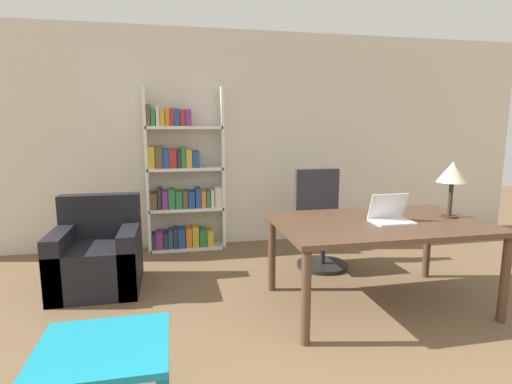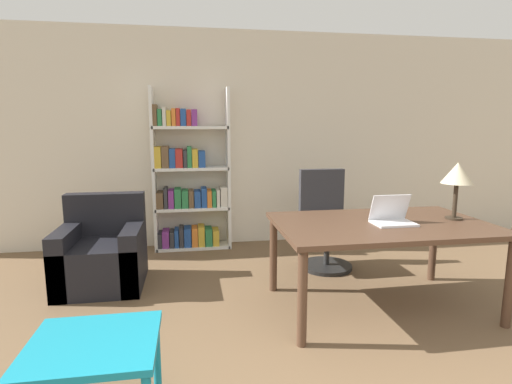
{
  "view_description": "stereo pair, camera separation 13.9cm",
  "coord_description": "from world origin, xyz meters",
  "px_view_note": "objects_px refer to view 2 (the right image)",
  "views": [
    {
      "loc": [
        -0.87,
        -0.58,
        1.53
      ],
      "look_at": [
        -0.2,
        2.59,
        0.99
      ],
      "focal_mm": 28.0,
      "sensor_mm": 36.0,
      "label": 1
    },
    {
      "loc": [
        -0.73,
        -0.61,
        1.53
      ],
      "look_at": [
        -0.2,
        2.59,
        0.99
      ],
      "focal_mm": 28.0,
      "sensor_mm": 36.0,
      "label": 2
    }
  ],
  "objects_px": {
    "bookshelf": "(188,183)",
    "laptop": "(392,217)",
    "office_chair": "(325,225)",
    "side_table_blue": "(94,355)",
    "table_lamp": "(457,175)",
    "desk": "(381,231)",
    "armchair": "(102,256)"
  },
  "relations": [
    {
      "from": "desk",
      "to": "bookshelf",
      "type": "height_order",
      "value": "bookshelf"
    },
    {
      "from": "desk",
      "to": "table_lamp",
      "type": "bearing_deg",
      "value": 1.25
    },
    {
      "from": "desk",
      "to": "table_lamp",
      "type": "relative_size",
      "value": 3.59
    },
    {
      "from": "office_chair",
      "to": "armchair",
      "type": "xyz_separation_m",
      "value": [
        -2.29,
        -0.17,
        -0.17
      ]
    },
    {
      "from": "table_lamp",
      "to": "side_table_blue",
      "type": "relative_size",
      "value": 0.78
    },
    {
      "from": "desk",
      "to": "office_chair",
      "type": "relative_size",
      "value": 1.65
    },
    {
      "from": "armchair",
      "to": "table_lamp",
      "type": "bearing_deg",
      "value": -15.85
    },
    {
      "from": "office_chair",
      "to": "armchair",
      "type": "distance_m",
      "value": 2.31
    },
    {
      "from": "desk",
      "to": "armchair",
      "type": "xyz_separation_m",
      "value": [
        -2.41,
        0.89,
        -0.37
      ]
    },
    {
      "from": "side_table_blue",
      "to": "armchair",
      "type": "distance_m",
      "value": 2.01
    },
    {
      "from": "table_lamp",
      "to": "laptop",
      "type": "bearing_deg",
      "value": -174.07
    },
    {
      "from": "office_chair",
      "to": "side_table_blue",
      "type": "relative_size",
      "value": 1.7
    },
    {
      "from": "desk",
      "to": "laptop",
      "type": "bearing_deg",
      "value": -38.08
    },
    {
      "from": "desk",
      "to": "armchair",
      "type": "bearing_deg",
      "value": 159.79
    },
    {
      "from": "office_chair",
      "to": "side_table_blue",
      "type": "height_order",
      "value": "office_chair"
    },
    {
      "from": "bookshelf",
      "to": "laptop",
      "type": "bearing_deg",
      "value": -50.47
    },
    {
      "from": "table_lamp",
      "to": "side_table_blue",
      "type": "xyz_separation_m",
      "value": [
        -2.71,
        -1.1,
        -0.7
      ]
    },
    {
      "from": "side_table_blue",
      "to": "office_chair",
      "type": "bearing_deg",
      "value": 48.09
    },
    {
      "from": "desk",
      "to": "bookshelf",
      "type": "xyz_separation_m",
      "value": [
        -1.59,
        1.95,
        0.17
      ]
    },
    {
      "from": "table_lamp",
      "to": "bookshelf",
      "type": "xyz_separation_m",
      "value": [
        -2.25,
        1.93,
        -0.29
      ]
    },
    {
      "from": "desk",
      "to": "office_chair",
      "type": "height_order",
      "value": "office_chair"
    },
    {
      "from": "laptop",
      "to": "office_chair",
      "type": "relative_size",
      "value": 0.31
    },
    {
      "from": "laptop",
      "to": "side_table_blue",
      "type": "height_order",
      "value": "laptop"
    },
    {
      "from": "side_table_blue",
      "to": "bookshelf",
      "type": "height_order",
      "value": "bookshelf"
    },
    {
      "from": "side_table_blue",
      "to": "armchair",
      "type": "relative_size",
      "value": 0.72
    },
    {
      "from": "laptop",
      "to": "office_chair",
      "type": "xyz_separation_m",
      "value": [
        -0.18,
        1.11,
        -0.33
      ]
    },
    {
      "from": "desk",
      "to": "office_chair",
      "type": "xyz_separation_m",
      "value": [
        -0.12,
        1.06,
        -0.2
      ]
    },
    {
      "from": "desk",
      "to": "table_lamp",
      "type": "distance_m",
      "value": 0.81
    },
    {
      "from": "desk",
      "to": "armchair",
      "type": "height_order",
      "value": "armchair"
    },
    {
      "from": "table_lamp",
      "to": "bookshelf",
      "type": "height_order",
      "value": "bookshelf"
    },
    {
      "from": "office_chair",
      "to": "armchair",
      "type": "relative_size",
      "value": 1.23
    },
    {
      "from": "laptop",
      "to": "side_table_blue",
      "type": "xyz_separation_m",
      "value": [
        -2.11,
        -1.04,
        -0.37
      ]
    }
  ]
}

